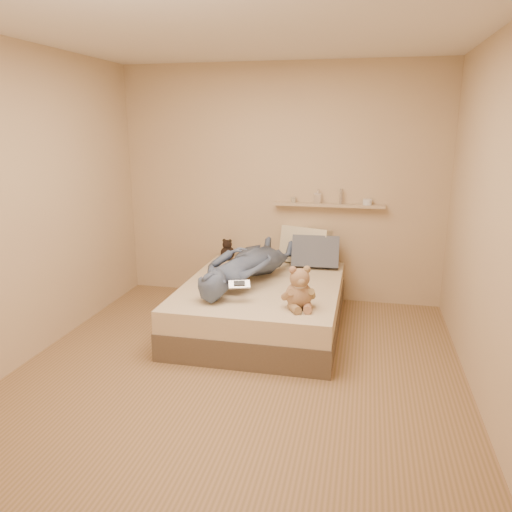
% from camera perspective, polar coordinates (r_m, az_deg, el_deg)
% --- Properties ---
extents(room, '(3.80, 3.80, 3.80)m').
position_cam_1_polar(room, '(3.77, -2.14, 4.89)').
color(room, '#946E4C').
rests_on(room, ground).
extents(bed, '(1.50, 1.90, 0.45)m').
position_cam_1_polar(bed, '(4.93, 0.71, -5.67)').
color(bed, brown).
rests_on(bed, floor).
extents(game_console, '(0.20, 0.13, 0.06)m').
position_cam_1_polar(game_console, '(4.31, -1.92, -3.26)').
color(game_console, silver).
rests_on(game_console, bed).
extents(teddy_bear, '(0.29, 0.31, 0.37)m').
position_cam_1_polar(teddy_bear, '(4.19, 4.97, -3.99)').
color(teddy_bear, '#A37A59').
rests_on(teddy_bear, bed).
extents(dark_plush, '(0.16, 0.16, 0.25)m').
position_cam_1_polar(dark_plush, '(5.68, -3.28, 0.58)').
color(dark_plush, black).
rests_on(dark_plush, bed).
extents(pillow_cream, '(0.60, 0.41, 0.42)m').
position_cam_1_polar(pillow_cream, '(5.55, 5.62, 1.18)').
color(pillow_cream, beige).
rests_on(pillow_cream, bed).
extents(pillow_grey, '(0.51, 0.28, 0.37)m').
position_cam_1_polar(pillow_grey, '(5.40, 6.81, 0.46)').
color(pillow_grey, slate).
rests_on(pillow_grey, bed).
extents(person, '(0.93, 1.62, 0.37)m').
position_cam_1_polar(person, '(4.86, -1.13, -0.90)').
color(person, '#495873').
rests_on(person, bed).
extents(wall_shelf, '(1.20, 0.12, 0.03)m').
position_cam_1_polar(wall_shelf, '(5.51, 8.32, 5.79)').
color(wall_shelf, tan).
rests_on(wall_shelf, wall_back).
extents(shelf_bottles, '(0.88, 0.10, 0.16)m').
position_cam_1_polar(shelf_bottles, '(5.50, 8.85, 6.51)').
color(shelf_bottles, '#ADA794').
rests_on(shelf_bottles, wall_shelf).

